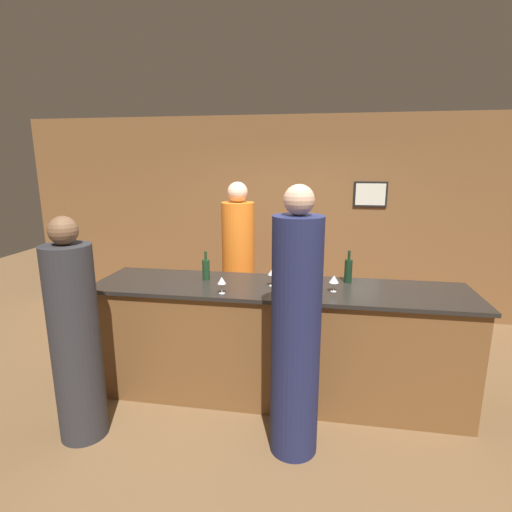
{
  "coord_description": "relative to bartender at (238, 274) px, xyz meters",
  "views": [
    {
      "loc": [
        0.37,
        -3.43,
        2.17
      ],
      "look_at": [
        -0.23,
        0.1,
        1.33
      ],
      "focal_mm": 28.0,
      "sensor_mm": 36.0,
      "label": 1
    }
  ],
  "objects": [
    {
      "name": "wine_bottle_2",
      "position": [
        1.19,
        -0.66,
        0.28
      ],
      "size": [
        0.07,
        0.07,
        0.3
      ],
      "color": "black",
      "rests_on": "bar_counter"
    },
    {
      "name": "bar_counter",
      "position": [
        0.57,
        -0.9,
        -0.37
      ],
      "size": [
        3.4,
        0.8,
        1.08
      ],
      "color": "brown",
      "rests_on": "ground_plane"
    },
    {
      "name": "wine_glass_0",
      "position": [
        0.51,
        -0.9,
        0.29
      ],
      "size": [
        0.08,
        0.08,
        0.16
      ],
      "color": "silver",
      "rests_on": "bar_counter"
    },
    {
      "name": "guest_1",
      "position": [
        0.77,
        -1.63,
        0.03
      ],
      "size": [
        0.36,
        0.36,
        2.03
      ],
      "color": "#1E234C",
      "rests_on": "ground_plane"
    },
    {
      "name": "bartender",
      "position": [
        0.0,
        0.0,
        0.0
      ],
      "size": [
        0.37,
        0.37,
        1.96
      ],
      "rotation": [
        0.0,
        0.0,
        3.14
      ],
      "color": "orange",
      "rests_on": "ground_plane"
    },
    {
      "name": "wine_bottle_1",
      "position": [
        -0.14,
        -0.8,
        0.27
      ],
      "size": [
        0.07,
        0.07,
        0.28
      ],
      "color": "#19381E",
      "rests_on": "bar_counter"
    },
    {
      "name": "wine_bottle_0",
      "position": [
        0.61,
        -0.71,
        0.27
      ],
      "size": [
        0.07,
        0.07,
        0.28
      ],
      "color": "black",
      "rests_on": "bar_counter"
    },
    {
      "name": "wine_glass_2",
      "position": [
        0.11,
        -1.18,
        0.27
      ],
      "size": [
        0.07,
        0.07,
        0.15
      ],
      "color": "silver",
      "rests_on": "bar_counter"
    },
    {
      "name": "back_wall",
      "position": [
        0.57,
        1.31,
        0.49
      ],
      "size": [
        8.0,
        0.08,
        2.8
      ],
      "color": "brown",
      "rests_on": "ground_plane"
    },
    {
      "name": "wine_glass_1",
      "position": [
        1.05,
        -0.97,
        0.27
      ],
      "size": [
        0.08,
        0.08,
        0.14
      ],
      "color": "silver",
      "rests_on": "bar_counter"
    },
    {
      "name": "ground_plane",
      "position": [
        0.57,
        -0.9,
        -0.91
      ],
      "size": [
        14.0,
        14.0,
        0.0
      ],
      "primitive_type": "plane",
      "color": "brown"
    },
    {
      "name": "guest_0",
      "position": [
        -0.92,
        -1.74,
        -0.09
      ],
      "size": [
        0.37,
        0.37,
        1.79
      ],
      "color": "#2D2D33",
      "rests_on": "ground_plane"
    }
  ]
}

